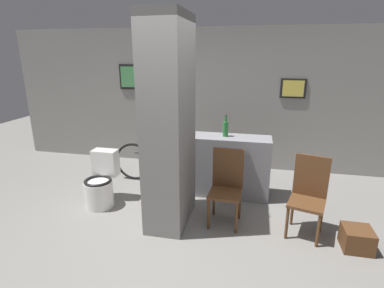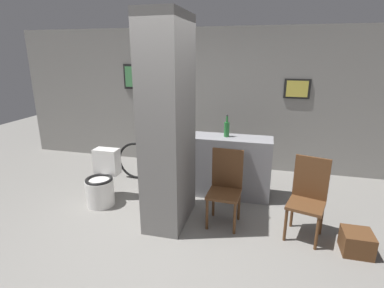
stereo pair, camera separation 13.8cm
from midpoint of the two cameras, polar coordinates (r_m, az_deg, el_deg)
ground_plane at (r=3.79m, az=-4.72°, el=-17.62°), size 14.00×14.00×0.00m
wall_back at (r=5.75m, az=2.59°, el=8.49°), size 8.00×0.09×2.60m
pillar_center at (r=3.70m, az=-5.44°, el=3.61°), size 0.50×0.90×2.60m
counter_shelf at (r=4.68m, az=4.78°, el=-4.11°), size 1.46×0.44×0.94m
toilet at (r=4.62m, az=-17.79°, el=-7.23°), size 0.41×0.57×0.78m
chair_near_pillar at (r=3.92m, az=5.55°, el=-7.66°), size 0.42×0.42×0.98m
chair_by_doorway at (r=3.90m, az=20.34°, el=-8.85°), size 0.50×0.50×0.98m
bicycle at (r=5.17m, az=-7.15°, el=-3.57°), size 1.57×0.42×0.72m
bottle_tall at (r=4.51m, az=5.55°, el=2.99°), size 0.08×0.08×0.34m
floor_crate at (r=4.00m, az=28.00°, el=-15.66°), size 0.32×0.32×0.25m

